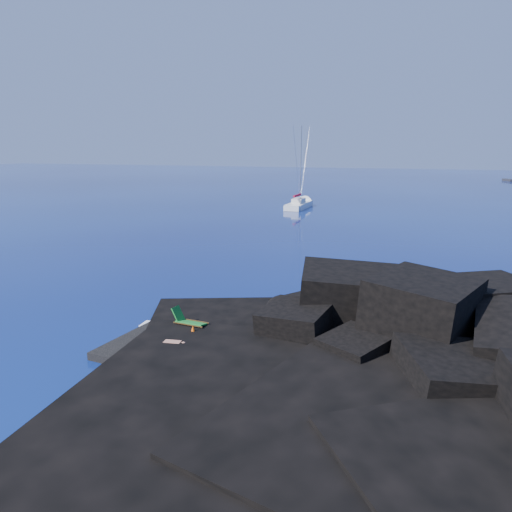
% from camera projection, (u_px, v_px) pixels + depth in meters
% --- Properties ---
extents(ground, '(400.00, 400.00, 0.00)m').
position_uv_depth(ground, '(116.00, 343.00, 23.54)').
color(ground, '#040A3F').
rests_on(ground, ground).
extents(headland, '(24.00, 24.00, 3.60)m').
position_uv_depth(headland, '(406.00, 357.00, 22.02)').
color(headland, black).
rests_on(headland, ground).
extents(beach, '(9.08, 6.86, 0.70)m').
position_uv_depth(beach, '(207.00, 352.00, 22.52)').
color(beach, black).
rests_on(beach, ground).
extents(surf_foam, '(10.00, 8.00, 0.06)m').
position_uv_depth(surf_foam, '(252.00, 321.00, 26.49)').
color(surf_foam, white).
rests_on(surf_foam, ground).
extents(sailboat, '(2.45, 11.61, 12.17)m').
position_uv_depth(sailboat, '(299.00, 208.00, 75.23)').
color(sailboat, white).
rests_on(sailboat, ground).
extents(deck_chair, '(1.74, 0.88, 1.16)m').
position_uv_depth(deck_chair, '(191.00, 318.00, 24.21)').
color(deck_chair, '#1A7629').
rests_on(deck_chair, beach).
extents(towel, '(1.95, 1.14, 0.05)m').
position_uv_depth(towel, '(172.00, 347.00, 22.16)').
color(towel, white).
rests_on(towel, beach).
extents(sunbather, '(1.81, 0.76, 0.28)m').
position_uv_depth(sunbather, '(172.00, 344.00, 22.12)').
color(sunbather, tan).
rests_on(sunbather, towel).
extents(marker_cone, '(0.41, 0.41, 0.55)m').
position_uv_depth(marker_cone, '(193.00, 331.00, 23.37)').
color(marker_cone, '#FF5E0D').
rests_on(marker_cone, beach).
extents(distant_boat_a, '(2.82, 4.52, 0.58)m').
position_uv_depth(distant_boat_a, '(508.00, 181.00, 133.43)').
color(distant_boat_a, '#29292F').
rests_on(distant_boat_a, ground).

